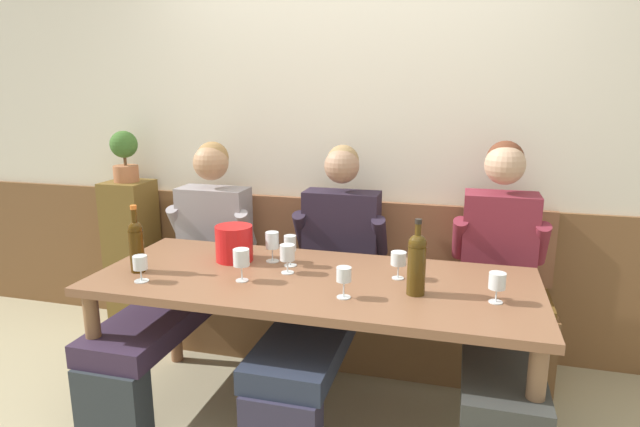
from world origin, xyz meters
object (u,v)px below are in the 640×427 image
(person_right_seat, at_px, (326,282))
(wine_glass_right_end, at_px, (398,259))
(person_left_seat, at_px, (500,287))
(wine_glass_near_bucket, at_px, (344,276))
(wine_glass_by_bottle, at_px, (497,282))
(wine_glass_center_front, at_px, (290,244))
(wine_glass_left_end, at_px, (241,259))
(wine_bottle_clear_water, at_px, (136,244))
(person_center_right_seat, at_px, (188,265))
(wine_glass_mid_right, at_px, (272,242))
(ice_bucket, at_px, (234,243))
(potted_plant, at_px, (125,154))
(wall_bench, at_px, (345,311))
(wine_glass_mid_left, at_px, (140,264))
(wine_glass_center_rear, at_px, (287,254))
(dining_table, at_px, (313,294))
(wine_bottle_green_tall, at_px, (417,262))

(person_right_seat, height_order, wine_glass_right_end, person_right_seat)
(person_left_seat, height_order, wine_glass_near_bucket, person_left_seat)
(wine_glass_by_bottle, xyz_separation_m, wine_glass_center_front, (-0.97, 0.22, 0.02))
(person_left_seat, xyz_separation_m, wine_glass_left_end, (-1.17, -0.48, 0.19))
(wine_bottle_clear_water, bearing_deg, person_center_right_seat, 89.69)
(person_right_seat, xyz_separation_m, wine_glass_mid_right, (-0.25, -0.14, 0.24))
(person_right_seat, bearing_deg, wine_glass_right_end, -28.22)
(wine_glass_center_front, distance_m, wine_glass_near_bucket, 0.49)
(ice_bucket, relative_size, wine_glass_left_end, 1.26)
(wine_glass_center_front, bearing_deg, person_right_seat, 52.24)
(wine_glass_near_bucket, bearing_deg, person_center_right_seat, 152.84)
(wine_glass_center_front, bearing_deg, wine_bottle_clear_water, -158.14)
(wine_glass_left_end, relative_size, potted_plant, 0.46)
(wall_bench, bearing_deg, wine_glass_center_front, -105.59)
(wine_glass_by_bottle, bearing_deg, wine_glass_left_end, -177.76)
(person_center_right_seat, height_order, wine_glass_left_end, person_center_right_seat)
(wine_glass_center_front, bearing_deg, wine_glass_right_end, -4.43)
(person_center_right_seat, xyz_separation_m, wine_glass_mid_left, (0.09, -0.58, 0.20))
(wine_glass_center_rear, bearing_deg, wine_glass_mid_right, 131.84)
(wine_bottle_clear_water, bearing_deg, wine_glass_mid_right, 28.76)
(person_right_seat, xyz_separation_m, wine_glass_left_end, (-0.28, -0.44, 0.24))
(dining_table, distance_m, wine_glass_near_bucket, 0.33)
(wine_bottle_green_tall, bearing_deg, wall_bench, 121.80)
(wine_bottle_green_tall, bearing_deg, wine_glass_mid_left, -171.92)
(person_right_seat, relative_size, ice_bucket, 6.80)
(dining_table, relative_size, wine_glass_mid_right, 13.30)
(wine_glass_center_rear, distance_m, potted_plant, 1.56)
(dining_table, distance_m, wine_bottle_clear_water, 0.88)
(wine_glass_center_rear, xyz_separation_m, wine_glass_near_bucket, (0.33, -0.23, 0.00))
(wine_glass_center_front, bearing_deg, wine_glass_mid_right, 159.47)
(wine_bottle_green_tall, height_order, wine_glass_right_end, wine_bottle_green_tall)
(wine_glass_left_end, xyz_separation_m, wine_glass_near_bucket, (0.50, -0.07, -0.01))
(wine_glass_mid_right, height_order, wine_glass_near_bucket, wine_glass_mid_right)
(person_center_right_seat, relative_size, wine_glass_by_bottle, 10.01)
(person_center_right_seat, bearing_deg, wine_bottle_green_tall, -17.18)
(wine_glass_mid_right, xyz_separation_m, wine_glass_near_bucket, (0.46, -0.38, -0.00))
(wine_glass_center_rear, distance_m, wine_glass_center_front, 0.11)
(wine_glass_mid_right, bearing_deg, wine_glass_center_front, -20.53)
(person_left_seat, height_order, wine_glass_mid_left, person_left_seat)
(wine_glass_mid_left, bearing_deg, wine_bottle_clear_water, 128.69)
(person_right_seat, bearing_deg, potted_plant, 163.90)
(wine_glass_right_end, bearing_deg, wine_bottle_clear_water, -169.27)
(wine_glass_mid_left, distance_m, wine_glass_mid_right, 0.65)
(dining_table, relative_size, wine_bottle_green_tall, 6.17)
(wine_glass_right_end, bearing_deg, wine_glass_center_rear, -173.19)
(wine_bottle_clear_water, distance_m, wine_glass_mid_right, 0.66)
(wall_bench, distance_m, wine_glass_mid_right, 0.82)
(wall_bench, distance_m, potted_plant, 1.74)
(wine_bottle_green_tall, xyz_separation_m, wine_bottle_clear_water, (-1.32, -0.06, -0.01))
(person_right_seat, xyz_separation_m, wine_glass_by_bottle, (0.83, -0.40, 0.23))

